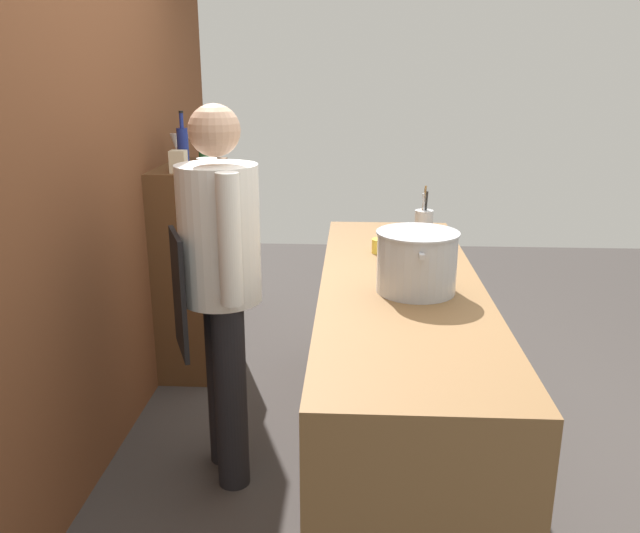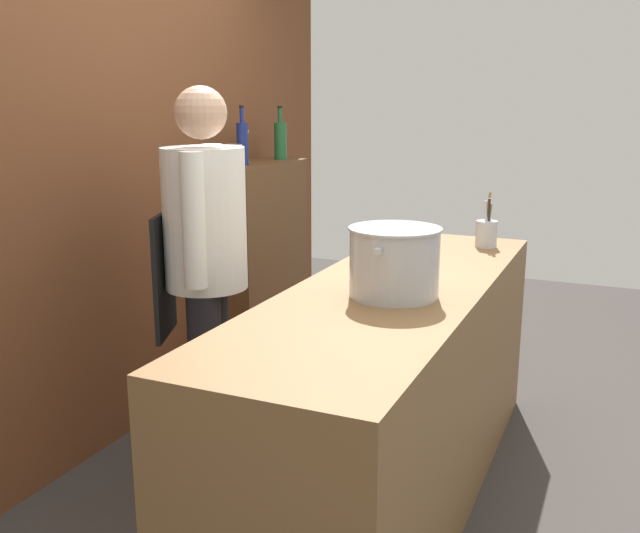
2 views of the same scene
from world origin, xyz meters
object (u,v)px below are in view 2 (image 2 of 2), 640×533
Objects in this scene: chef at (205,258)px; spice_tin_cream at (232,156)px; stockpot_large at (394,262)px; butter_jar at (408,253)px; wine_bottle_green at (280,140)px; wine_bottle_cobalt at (242,143)px; wine_glass_wide at (244,140)px; utensil_crock at (486,233)px.

spice_tin_cream is (0.90, 0.40, 0.35)m from chef.
butter_jar is (0.59, 0.12, -0.09)m from stockpot_large.
wine_bottle_cobalt is at bearing 176.48° from wine_bottle_green.
wine_bottle_green is at bearing 39.68° from stockpot_large.
wine_bottle_cobalt is at bearing -152.68° from wine_glass_wide.
utensil_crock is 1.51m from wine_glass_wide.
wine_bottle_cobalt is at bearing 89.98° from utensil_crock.
wine_bottle_green is 0.27m from wine_glass_wide.
butter_jar is 0.28× the size of wine_bottle_cobalt.
chef is 1.35m from wine_glass_wide.
chef is 1.04m from spice_tin_cream.
wine_bottle_green reaches higher than butter_jar.
chef is at bearing -165.38° from wine_bottle_green.
wine_bottle_cobalt is 0.14m from spice_tin_cream.
wine_bottle_cobalt is at bearing 179.08° from chef.
stockpot_large is 1.64m from wine_bottle_cobalt.
wine_bottle_green is at bearing -25.22° from wine_glass_wide.
wine_bottle_green is at bearing 51.51° from butter_jar.
stockpot_large is 0.61m from butter_jar.
utensil_crock is (1.02, -0.96, 0.01)m from chef.
wine_bottle_green is (1.43, 0.37, 0.40)m from chef.
chef reaches higher than spice_tin_cream.
wine_glass_wide is at bearing 83.27° from utensil_crock.
wine_glass_wide is (-0.24, 0.11, 0.01)m from wine_bottle_green.
stockpot_large is at bearing -126.78° from spice_tin_cream.
chef is 13.86× the size of spice_tin_cream.
chef is 5.25× the size of wine_bottle_green.
wine_bottle_cobalt is (0.44, 1.10, 0.44)m from butter_jar.
wine_bottle_green is (0.85, 1.07, 0.43)m from butter_jar.
wine_bottle_green is 0.53m from spice_tin_cream.
chef is 1.53m from wine_bottle_green.
wine_bottle_cobalt is 1.02× the size of wine_bottle_green.
wine_glass_wide is at bearing 62.68° from butter_jar.
spice_tin_cream is at bearing 177.50° from wine_bottle_green.
stockpot_large is at bearing -132.54° from wine_glass_wide.
wine_glass_wide is 1.53× the size of spice_tin_cream.
utensil_crock is 2.24× the size of spice_tin_cream.
wine_glass_wide reaches higher than spice_tin_cream.
chef is 5.14× the size of wine_bottle_cobalt.
wine_bottle_cobalt is 2.70× the size of spice_tin_cream.
wine_bottle_green is at bearing 72.86° from utensil_crock.
chef is 6.19× the size of utensil_crock.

